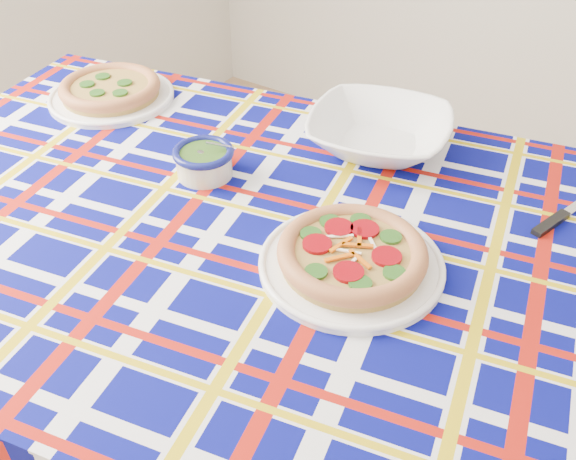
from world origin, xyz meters
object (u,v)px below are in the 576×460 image
Objects in this scene: dining_table at (265,264)px; main_focaccia_plate at (352,254)px; pesto_bowl at (204,159)px; serving_bowl at (379,132)px.

main_focaccia_plate is (0.20, 0.00, 0.12)m from dining_table.
dining_table is 14.67× the size of pesto_bowl.
serving_bowl is (-0.16, 0.41, 0.01)m from main_focaccia_plate.
dining_table is 0.43m from serving_bowl.
main_focaccia_plate is 0.44m from serving_bowl.
dining_table is 0.28m from pesto_bowl.
pesto_bowl is at bearing 168.11° from main_focaccia_plate.
pesto_bowl and serving_bowl have the same top height.
main_focaccia_plate is at bearing -68.56° from serving_bowl.
dining_table is at bearing -179.32° from main_focaccia_plate.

